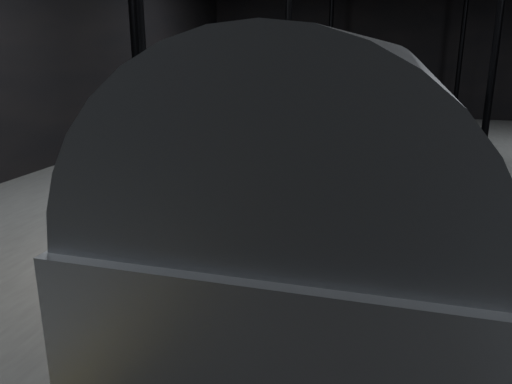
% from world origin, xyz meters
% --- Properties ---
extents(ground, '(44.00, 44.00, 0.00)m').
position_xyz_m(ground, '(0.00, 0.00, 0.00)').
color(ground, black).
rests_on(ground, ground).
extents(platform_left, '(9.00, 43.80, 1.00)m').
position_xyz_m(platform_left, '(-7.50, 0.00, 0.50)').
color(platform_left, '#4B4B49').
rests_on(platform_left, ground).
extents(tactile_strip, '(0.50, 43.80, 0.01)m').
position_xyz_m(tactile_strip, '(-3.25, 0.00, 1.00)').
color(tactile_strip, olive).
rests_on(tactile_strip, platform_left).
extents(track, '(2.40, 43.00, 0.24)m').
position_xyz_m(track, '(0.00, 0.00, 0.07)').
color(track, '#3F3328').
rests_on(track, ground).
extents(train, '(3.03, 20.27, 5.42)m').
position_xyz_m(train, '(-0.00, 0.38, 3.02)').
color(train, '#ADB0B6').
rests_on(train, ground).
extents(woman, '(0.56, 0.39, 1.48)m').
position_xyz_m(woman, '(-4.06, -0.05, 1.74)').
color(woman, '#906D58').
rests_on(woman, platform_left).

